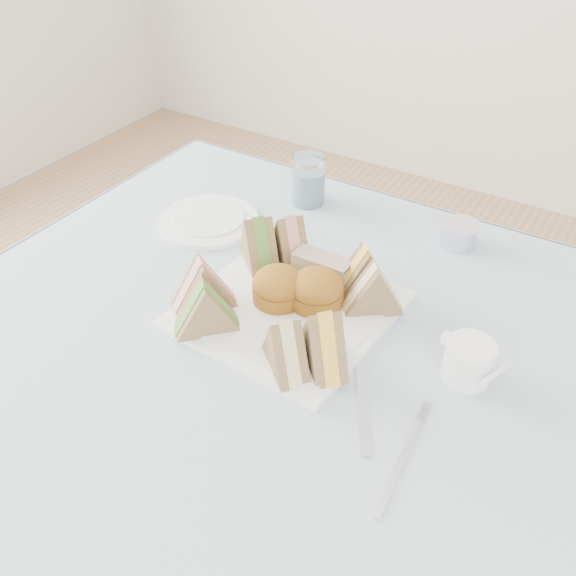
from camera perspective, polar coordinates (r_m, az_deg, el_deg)
The scene contains 20 objects.
table at distance 1.25m, azimuth -2.57°, elevation -17.34°, with size 0.90×0.90×0.74m, color brown.
tablecloth at distance 0.97m, azimuth -3.17°, elevation -4.62°, with size 1.02×1.02×0.01m, color silver.
serving_plate at distance 1.01m, azimuth 0.00°, elevation -1.98°, with size 0.30×0.30×0.01m, color white.
sandwich_fl_a at distance 0.99m, azimuth -7.59°, elevation 0.42°, with size 0.10×0.05×0.09m, color olive, non-canonical shape.
sandwich_fl_b at distance 0.95m, azimuth -7.35°, elevation -1.57°, with size 0.10×0.05×0.09m, color olive, non-canonical shape.
sandwich_fr_a at distance 0.89m, azimuth 3.18°, elevation -4.42°, with size 0.10×0.05×0.09m, color olive, non-canonical shape.
sandwich_fr_b at distance 0.88m, azimuth -0.22°, elevation -5.02°, with size 0.09×0.04×0.08m, color olive, non-canonical shape.
sandwich_bl_a at distance 1.08m, azimuth -2.62°, elevation 4.26°, with size 0.10×0.05×0.09m, color olive, non-canonical shape.
sandwich_bl_b at distance 1.09m, azimuth 0.18°, elevation 4.44°, with size 0.10×0.05×0.09m, color olive, non-canonical shape.
sandwich_br_a at distance 0.99m, azimuth 7.62°, elevation 0.05°, with size 0.09×0.04×0.08m, color olive, non-canonical shape.
sandwich_br_b at distance 1.03m, azimuth 6.78°, elevation 1.77°, with size 0.09×0.04×0.08m, color olive, non-canonical shape.
scone_left at distance 1.00m, azimuth -0.83°, elevation 0.14°, with size 0.08×0.08×0.06m, color #8E5E22.
scone_right at distance 1.00m, azimuth 2.56°, elevation -0.14°, with size 0.09×0.09×0.06m, color #8E5E22.
pastry_slice at distance 1.05m, azimuth 3.06°, elevation 1.73°, with size 0.10×0.04×0.05m, color #CCC189.
side_plate at distance 1.24m, azimuth -7.06°, elevation 5.94°, with size 0.19×0.19×0.01m, color white.
water_glass at distance 1.28m, azimuth 1.82°, elevation 9.56°, with size 0.07×0.07×0.10m, color white.
tea_strainer at distance 1.20m, azimuth 14.94°, elevation 4.55°, with size 0.07×0.07×0.04m, color silver.
knife at distance 0.88m, azimuth 6.66°, elevation -10.29°, with size 0.01×0.17×0.00m, color silver.
fork at distance 0.82m, azimuth 9.87°, elevation -15.33°, with size 0.01×0.16×0.00m, color silver.
creamer_jug at distance 0.92m, azimuth 15.75°, elevation -6.29°, with size 0.07×0.07×0.06m, color white.
Camera 1 is at (0.42, -0.58, 1.40)m, focal length 40.00 mm.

